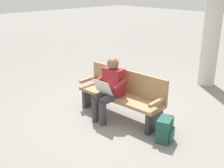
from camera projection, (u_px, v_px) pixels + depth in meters
ground_plane at (119, 116)px, 5.37m from camera, size 40.00×40.00×0.00m
bench_near at (122, 94)px, 5.26m from camera, size 1.83×0.60×0.90m
person_seated at (110, 87)px, 5.11m from camera, size 0.59×0.59×1.18m
backpack at (165, 130)px, 4.49m from camera, size 0.33×0.37×0.40m
support_pillar at (215, 9)px, 6.44m from camera, size 0.42×0.42×3.74m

